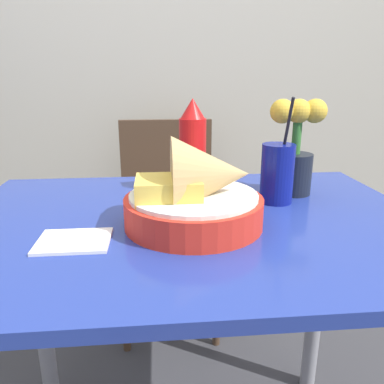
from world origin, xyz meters
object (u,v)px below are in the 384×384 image
at_px(ketchup_bottle, 193,149).
at_px(drink_cup, 277,175).
at_px(flower_vase, 296,148).
at_px(food_basket, 198,195).
at_px(chair_far_window, 168,203).

xyz_separation_m(ketchup_bottle, drink_cup, (0.19, -0.09, -0.05)).
bearing_deg(flower_vase, drink_cup, -135.43).
bearing_deg(food_basket, drink_cup, 32.28).
relative_size(ketchup_bottle, flower_vase, 1.00).
bearing_deg(drink_cup, food_basket, -147.72).
distance_m(ketchup_bottle, flower_vase, 0.25).
height_order(chair_far_window, flower_vase, flower_vase).
distance_m(chair_far_window, flower_vase, 0.81).
height_order(chair_far_window, food_basket, food_basket).
xyz_separation_m(ketchup_bottle, flower_vase, (0.25, -0.03, 0.00)).
bearing_deg(flower_vase, ketchup_bottle, 173.41).
relative_size(ketchup_bottle, drink_cup, 0.97).
bearing_deg(chair_far_window, ketchup_bottle, -85.47).
bearing_deg(flower_vase, food_basket, -144.35).
distance_m(food_basket, flower_vase, 0.33).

